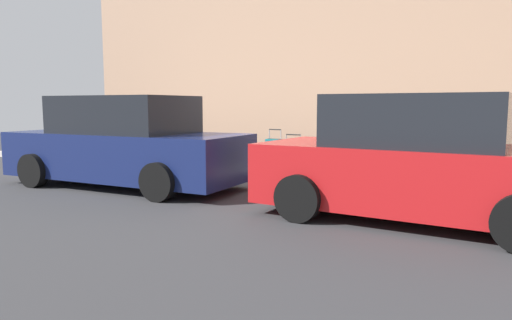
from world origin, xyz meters
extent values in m
plane|color=#333335|center=(0.00, 0.00, 0.00)|extent=(40.00, 40.00, 0.00)
cube|color=#ADA89E|center=(0.00, -2.50, 0.07)|extent=(18.00, 5.00, 0.14)
cube|color=#9E7A60|center=(0.00, -8.81, 4.45)|extent=(24.00, 3.00, 8.91)
cube|color=black|center=(-3.00, -0.71, 0.46)|extent=(0.35, 0.22, 0.64)
cube|color=black|center=(-3.00, -0.71, 0.46)|extent=(0.35, 0.05, 0.66)
cylinder|color=gray|center=(-3.14, -0.71, 0.88)|extent=(0.02, 0.02, 0.19)
cylinder|color=gray|center=(-2.85, -0.70, 0.88)|extent=(0.02, 0.02, 0.19)
cylinder|color=black|center=(-3.00, -0.71, 0.97)|extent=(0.28, 0.03, 0.02)
cylinder|color=black|center=(-3.14, -0.72, 0.16)|extent=(0.04, 0.02, 0.04)
cylinder|color=black|center=(-2.85, -0.70, 0.16)|extent=(0.04, 0.02, 0.04)
cube|color=navy|center=(-2.47, -0.67, 0.44)|extent=(0.51, 0.25, 0.60)
cube|color=black|center=(-2.47, -0.67, 0.44)|extent=(0.51, 0.07, 0.61)
cylinder|color=gray|center=(-2.69, -0.68, 0.90)|extent=(0.02, 0.02, 0.31)
cylinder|color=gray|center=(-2.25, -0.66, 0.90)|extent=(0.02, 0.02, 0.31)
cylinder|color=black|center=(-2.47, -0.67, 1.05)|extent=(0.44, 0.05, 0.02)
cylinder|color=black|center=(-2.69, -0.68, 0.16)|extent=(0.04, 0.02, 0.04)
cylinder|color=black|center=(-2.25, -0.66, 0.16)|extent=(0.04, 0.02, 0.04)
cube|color=#59601E|center=(-1.93, -0.59, 0.47)|extent=(0.39, 0.26, 0.67)
cube|color=black|center=(-1.93, -0.59, 0.47)|extent=(0.39, 0.06, 0.68)
cylinder|color=gray|center=(-2.09, -0.60, 0.95)|extent=(0.02, 0.02, 0.29)
cylinder|color=gray|center=(-1.77, -0.59, 0.95)|extent=(0.02, 0.02, 0.29)
cylinder|color=black|center=(-1.93, -0.59, 1.10)|extent=(0.32, 0.03, 0.02)
cylinder|color=black|center=(-2.09, -0.60, 0.16)|extent=(0.04, 0.02, 0.04)
cylinder|color=black|center=(-1.76, -0.59, 0.16)|extent=(0.04, 0.02, 0.04)
cube|color=#9EA0A8|center=(-1.39, -0.67, 0.40)|extent=(0.48, 0.25, 0.52)
cube|color=black|center=(-1.39, -0.67, 0.40)|extent=(0.49, 0.06, 0.54)
cylinder|color=gray|center=(-1.60, -0.67, 0.68)|extent=(0.02, 0.02, 0.04)
cylinder|color=gray|center=(-1.19, -0.68, 0.68)|extent=(0.02, 0.02, 0.04)
cylinder|color=black|center=(-1.39, -0.67, 0.70)|extent=(0.42, 0.04, 0.02)
cylinder|color=black|center=(-1.61, -0.67, 0.16)|extent=(0.04, 0.02, 0.04)
cylinder|color=black|center=(-1.18, -0.68, 0.16)|extent=(0.04, 0.02, 0.04)
cube|color=maroon|center=(-0.85, -0.59, 0.41)|extent=(0.41, 0.20, 0.53)
cube|color=black|center=(-0.85, -0.59, 0.41)|extent=(0.41, 0.05, 0.54)
cylinder|color=gray|center=(-1.02, -0.59, 0.80)|extent=(0.02, 0.02, 0.26)
cylinder|color=gray|center=(-0.68, -0.60, 0.80)|extent=(0.02, 0.02, 0.26)
cylinder|color=black|center=(-0.85, -0.59, 0.93)|extent=(0.34, 0.04, 0.02)
cylinder|color=black|center=(-1.03, -0.59, 0.16)|extent=(0.04, 0.02, 0.04)
cylinder|color=black|center=(-0.68, -0.60, 0.16)|extent=(0.04, 0.02, 0.04)
cube|color=#0F606B|center=(-0.37, -0.69, 0.48)|extent=(0.37, 0.28, 0.67)
cube|color=black|center=(-0.37, -0.69, 0.48)|extent=(0.36, 0.08, 0.69)
cylinder|color=gray|center=(-0.52, -0.68, 0.92)|extent=(0.02, 0.02, 0.21)
cylinder|color=gray|center=(-0.22, -0.70, 0.92)|extent=(0.02, 0.02, 0.21)
cylinder|color=black|center=(-0.37, -0.69, 1.02)|extent=(0.29, 0.05, 0.02)
cylinder|color=black|center=(-0.52, -0.68, 0.16)|extent=(0.05, 0.02, 0.04)
cylinder|color=black|center=(-0.22, -0.70, 0.16)|extent=(0.05, 0.02, 0.04)
cube|color=red|center=(0.11, -0.66, 0.40)|extent=(0.42, 0.25, 0.52)
cube|color=black|center=(0.11, -0.66, 0.40)|extent=(0.41, 0.07, 0.53)
cylinder|color=gray|center=(-0.06, -0.68, 0.68)|extent=(0.02, 0.02, 0.04)
cylinder|color=gray|center=(0.28, -0.65, 0.68)|extent=(0.02, 0.02, 0.04)
cylinder|color=black|center=(0.11, -0.66, 0.70)|extent=(0.34, 0.05, 0.02)
cylinder|color=black|center=(-0.06, -0.68, 0.16)|extent=(0.05, 0.02, 0.04)
cylinder|color=black|center=(0.29, -0.65, 0.16)|extent=(0.05, 0.02, 0.04)
cylinder|color=red|center=(1.10, -0.64, 0.44)|extent=(0.20, 0.20, 0.61)
sphere|color=red|center=(1.10, -0.64, 0.80)|extent=(0.21, 0.21, 0.21)
cylinder|color=red|center=(1.25, -0.64, 0.47)|extent=(0.09, 0.10, 0.09)
cylinder|color=red|center=(0.95, -0.64, 0.47)|extent=(0.09, 0.10, 0.09)
cylinder|color=brown|center=(1.79, -0.49, 0.53)|extent=(0.17, 0.17, 0.77)
cylinder|color=slate|center=(-4.20, -0.89, 0.67)|extent=(0.05, 0.05, 1.05)
cube|color=#1E2328|center=(-4.20, -0.89, 1.30)|extent=(0.12, 0.09, 0.22)
cube|color=#AD1619|center=(-3.80, 1.82, 0.59)|extent=(4.24, 1.95, 0.83)
cube|color=black|center=(-3.80, 1.82, 1.35)|extent=(2.22, 1.75, 0.68)
cylinder|color=black|center=(-2.48, 2.73, 0.32)|extent=(0.64, 0.23, 0.64)
cylinder|color=black|center=(-2.52, 0.86, 0.32)|extent=(0.64, 0.23, 0.64)
cube|color=#141E4C|center=(1.56, 1.82, 0.60)|extent=(4.85, 2.03, 0.85)
cube|color=black|center=(1.56, 1.82, 1.37)|extent=(2.56, 1.76, 0.70)
cylinder|color=black|center=(2.98, 2.79, 0.32)|extent=(0.65, 0.25, 0.64)
cylinder|color=black|center=(3.08, 1.01, 0.32)|extent=(0.65, 0.25, 0.64)
cylinder|color=black|center=(0.04, 2.63, 0.32)|extent=(0.65, 0.25, 0.64)
cylinder|color=black|center=(0.14, 0.85, 0.32)|extent=(0.65, 0.25, 0.64)
camera|label=1|loc=(-4.99, 8.32, 1.55)|focal=32.71mm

